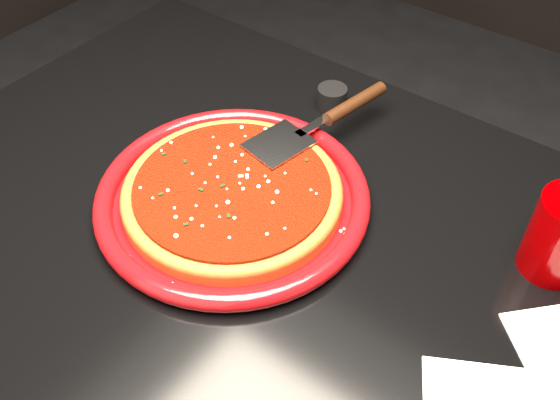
% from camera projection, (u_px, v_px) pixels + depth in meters
% --- Properties ---
extents(table, '(1.20, 0.80, 0.75)m').
position_uv_depth(table, '(285.00, 381.00, 1.10)').
color(table, black).
rests_on(table, floor).
extents(plate, '(0.39, 0.39, 0.03)m').
position_uv_depth(plate, '(233.00, 197.00, 0.87)').
color(plate, maroon).
rests_on(plate, table).
extents(pizza_crust, '(0.31, 0.31, 0.02)m').
position_uv_depth(pizza_crust, '(233.00, 195.00, 0.87)').
color(pizza_crust, brown).
rests_on(pizza_crust, plate).
extents(pizza_crust_rim, '(0.31, 0.31, 0.02)m').
position_uv_depth(pizza_crust_rim, '(232.00, 191.00, 0.86)').
color(pizza_crust_rim, brown).
rests_on(pizza_crust_rim, plate).
extents(pizza_sauce, '(0.27, 0.27, 0.01)m').
position_uv_depth(pizza_sauce, '(232.00, 188.00, 0.86)').
color(pizza_sauce, maroon).
rests_on(pizza_sauce, plate).
extents(parmesan_dusting, '(0.26, 0.26, 0.01)m').
position_uv_depth(parmesan_dusting, '(232.00, 184.00, 0.85)').
color(parmesan_dusting, beige).
rests_on(parmesan_dusting, plate).
extents(basil_flecks, '(0.24, 0.24, 0.00)m').
position_uv_depth(basil_flecks, '(232.00, 184.00, 0.85)').
color(basil_flecks, black).
rests_on(basil_flecks, plate).
extents(pizza_server, '(0.14, 0.31, 0.02)m').
position_uv_depth(pizza_server, '(321.00, 121.00, 0.94)').
color(pizza_server, silver).
rests_on(pizza_server, plate).
extents(ramekin, '(0.06, 0.06, 0.04)m').
position_uv_depth(ramekin, '(332.00, 98.00, 1.02)').
color(ramekin, black).
rests_on(ramekin, table).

